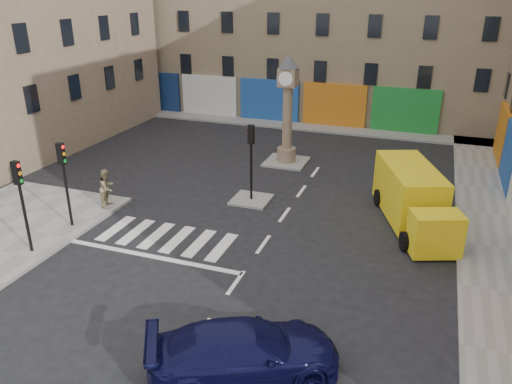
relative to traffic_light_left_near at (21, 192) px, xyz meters
The scene contains 14 objects.
ground 8.71m from the traffic_light_left_near, ahead, with size 120.00×120.00×0.00m, color black.
sidewalk_right 19.79m from the traffic_light_left_near, 29.96° to the left, with size 2.60×30.00×0.15m, color gray.
sidewalk_far 22.56m from the traffic_light_left_near, 78.94° to the left, with size 32.00×2.40×0.15m, color gray.
island_near 10.35m from the traffic_light_left_near, 51.07° to the left, with size 1.80×1.80×0.12m, color gray.
island_far 15.38m from the traffic_light_left_near, 65.46° to the left, with size 2.40×2.40×0.12m, color gray.
building_far 28.74m from the traffic_light_left_near, 81.21° to the left, with size 32.00×10.00×17.00m, color #7E6E54.
building_left 16.66m from the traffic_light_left_near, 132.20° to the left, with size 8.00×20.00×15.00m, color #897359.
traffic_light_left_near is the anchor object (origin of this frame).
traffic_light_left_far 2.40m from the traffic_light_left_near, 90.00° to the left, with size 0.28×0.22×3.70m.
traffic_light_island 10.03m from the traffic_light_left_near, 51.07° to the left, with size 0.28×0.22×3.70m.
clock_pillar 15.19m from the traffic_light_left_near, 65.45° to the left, with size 1.20×1.20×6.10m.
navy_sedan 10.85m from the traffic_light_left_near, 17.70° to the right, with size 2.09×5.15×1.49m, color black.
yellow_van 15.97m from the traffic_light_left_near, 30.01° to the left, with size 4.11×6.83×2.39m.
pedestrian_tan 4.95m from the traffic_light_left_near, 86.33° to the left, with size 0.88×0.68×1.80m, color tan.
Camera 1 is at (5.78, -12.98, 9.80)m, focal length 35.00 mm.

